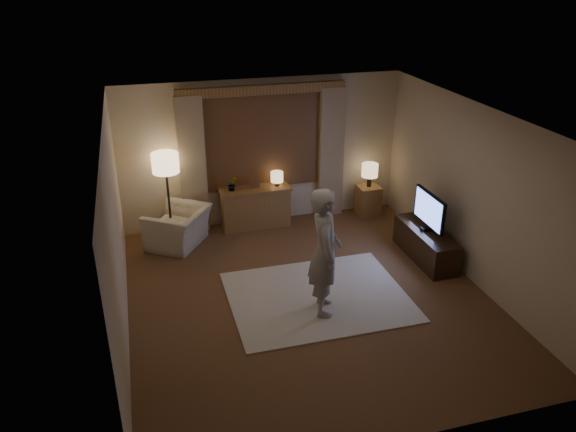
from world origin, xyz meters
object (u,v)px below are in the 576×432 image
object	(u,v)px
tv_stand	(426,244)
person	(325,252)
sideboard	(256,208)
armchair	(178,228)
side_table	(368,200)

from	to	relation	value
tv_stand	person	distance (m)	2.37
sideboard	armchair	size ratio (longest dim) A/B	1.23
armchair	person	bearing A→B (deg)	68.01
tv_stand	side_table	bearing A→B (deg)	96.47
tv_stand	person	size ratio (longest dim) A/B	0.78
armchair	side_table	distance (m)	3.56
armchair	tv_stand	distance (m)	4.07
sideboard	tv_stand	world-z (taller)	sideboard
side_table	person	size ratio (longest dim) A/B	0.31
armchair	sideboard	bearing A→B (deg)	138.01
side_table	tv_stand	bearing A→B (deg)	-83.53
side_table	tv_stand	distance (m)	1.86
armchair	side_table	xyz separation A→B (m)	(3.55, 0.30, -0.04)
side_table	person	bearing A→B (deg)	-123.27
sideboard	armchair	world-z (taller)	sideboard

